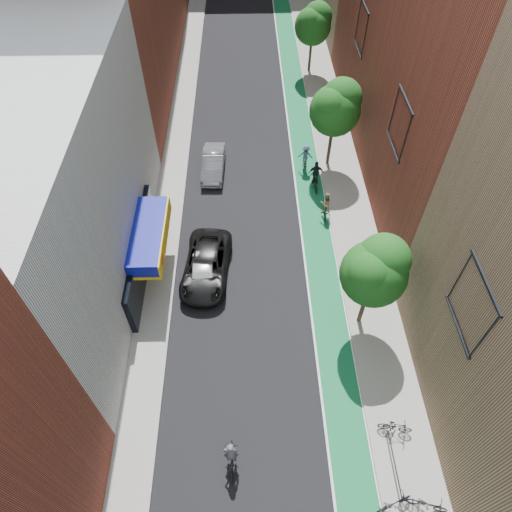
{
  "coord_description": "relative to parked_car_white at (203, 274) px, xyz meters",
  "views": [
    {
      "loc": [
        -0.53,
        -3.58,
        22.07
      ],
      "look_at": [
        -0.08,
        13.72,
        1.5
      ],
      "focal_mm": 32.0,
      "sensor_mm": 36.0,
      "label": 1
    }
  ],
  "objects": [
    {
      "name": "cyclist_lead",
      "position": [
        1.76,
        -10.46,
        -0.01
      ],
      "size": [
        0.68,
        1.86,
        2.17
      ],
      "rotation": [
        0.0,
        0.0,
        3.16
      ],
      "color": "black",
      "rests_on": "ground"
    },
    {
      "name": "parked_car_silver",
      "position": [
        0.24,
        10.29,
        -0.0
      ],
      "size": [
        1.7,
        4.47,
        1.46
      ],
      "primitive_type": "imported",
      "rotation": [
        0.0,
        0.0,
        -0.04
      ],
      "color": "gray",
      "rests_on": "ground"
    },
    {
      "name": "cyclist_lane_near",
      "position": [
        7.94,
        5.42,
        0.07
      ],
      "size": [
        0.79,
        1.72,
        1.92
      ],
      "rotation": [
        0.0,
        0.0,
        3.1
      ],
      "color": "black",
      "rests_on": "ground"
    },
    {
      "name": "tree_far",
      "position": [
        8.89,
        24.93,
        3.77
      ],
      "size": [
        3.3,
        3.25,
        6.21
      ],
      "color": "#332619",
      "rests_on": "ground"
    },
    {
      "name": "parked_car_black",
      "position": [
        0.17,
        0.55,
        0.06
      ],
      "size": [
        3.15,
        5.92,
        1.58
      ],
      "primitive_type": "imported",
      "rotation": [
        0.0,
        0.0,
        -0.09
      ],
      "color": "black",
      "rests_on": "ground"
    },
    {
      "name": "cyclist_lane_mid",
      "position": [
        7.6,
        8.33,
        0.1
      ],
      "size": [
        1.09,
        1.85,
        2.2
      ],
      "rotation": [
        0.0,
        0.0,
        3.17
      ],
      "color": "black",
      "rests_on": "ground"
    },
    {
      "name": "sidewalk_right",
      "position": [
        9.74,
        12.91,
        -0.66
      ],
      "size": [
        3.0,
        68.0,
        0.15
      ],
      "primitive_type": "cube",
      "color": "gray",
      "rests_on": "ground"
    },
    {
      "name": "parked_bike_near",
      "position": [
        8.64,
        -12.44,
        -0.12
      ],
      "size": [
        1.84,
        1.19,
        0.92
      ],
      "primitive_type": "imported",
      "rotation": [
        0.0,
        0.0,
        1.93
      ],
      "color": "black",
      "rests_on": "sidewalk_right"
    },
    {
      "name": "bike_lane",
      "position": [
        7.24,
        12.91,
        -0.73
      ],
      "size": [
        2.0,
        68.0,
        0.01
      ],
      "primitive_type": "cube",
      "color": "#126540",
      "rests_on": "ground"
    },
    {
      "name": "tree_near",
      "position": [
        8.89,
        -3.07,
        3.92
      ],
      "size": [
        3.4,
        3.36,
        6.42
      ],
      "color": "#332619",
      "rests_on": "ground"
    },
    {
      "name": "building_left_white",
      "position": [
        -7.76,
        0.91,
        5.27
      ],
      "size": [
        8.0,
        20.0,
        12.0
      ],
      "primitive_type": "cube",
      "color": "silver",
      "rests_on": "ground"
    },
    {
      "name": "tree_mid",
      "position": [
        8.89,
        10.93,
        4.16
      ],
      "size": [
        3.55,
        3.53,
        6.74
      ],
      "color": "#332619",
      "rests_on": "ground"
    },
    {
      "name": "sidewalk_left",
      "position": [
        -2.76,
        12.91,
        -0.66
      ],
      "size": [
        2.0,
        68.0,
        0.15
      ],
      "primitive_type": "cube",
      "color": "gray",
      "rests_on": "ground"
    },
    {
      "name": "parked_car_white",
      "position": [
        0.0,
        0.0,
        0.0
      ],
      "size": [
        1.91,
        4.36,
        1.46
      ],
      "primitive_type": "imported",
      "rotation": [
        0.0,
        0.0,
        0.04
      ],
      "color": "white",
      "rests_on": "ground"
    },
    {
      "name": "cyclist_lane_far",
      "position": [
        7.07,
        10.49,
        0.22
      ],
      "size": [
        1.19,
        1.53,
        2.03
      ],
      "rotation": [
        0.0,
        0.0,
        2.94
      ],
      "color": "black",
      "rests_on": "ground"
    },
    {
      "name": "parked_bike_mid",
      "position": [
        9.42,
        -9.25,
        -0.1
      ],
      "size": [
        1.66,
        0.77,
        0.96
      ],
      "primitive_type": "imported",
      "rotation": [
        0.0,
        0.0,
        1.37
      ],
      "color": "black",
      "rests_on": "sidewalk_right"
    },
    {
      "name": "parked_bike_far",
      "position": [
        10.07,
        -12.51,
        -0.13
      ],
      "size": [
        1.81,
        1.06,
        0.9
      ],
      "primitive_type": "imported",
      "rotation": [
        0.0,
        0.0,
        1.28
      ],
      "color": "black",
      "rests_on": "sidewalk_right"
    }
  ]
}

